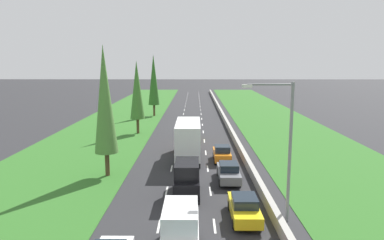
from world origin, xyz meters
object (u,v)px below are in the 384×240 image
object	(u,v)px
street_light_mast	(285,142)
poplar_tree_second	(105,100)
yellow_sedan_right_lane	(244,208)
white_box_truck_centre_lane	(188,139)
yellow_sedan_centre_lane	(191,133)
poplar_tree_third	(137,90)
white_van_centre_lane	(181,230)
orange_hatchback_right_lane	(222,153)
grey_sedan_right_lane	(229,172)
black_van_centre_lane	(187,179)
poplar_tree_fourth	(154,80)

from	to	relation	value
street_light_mast	poplar_tree_second	bearing A→B (deg)	146.24
yellow_sedan_right_lane	white_box_truck_centre_lane	world-z (taller)	white_box_truck_centre_lane
yellow_sedan_centre_lane	poplar_tree_second	xyz separation A→B (m)	(-7.45, -15.13, 6.10)
poplar_tree_second	poplar_tree_third	xyz separation A→B (m)	(-0.30, 19.03, -0.64)
white_van_centre_lane	yellow_sedan_centre_lane	world-z (taller)	white_van_centre_lane
yellow_sedan_right_lane	orange_hatchback_right_lane	distance (m)	13.61
grey_sedan_right_lane	black_van_centre_lane	world-z (taller)	black_van_centre_lane
grey_sedan_right_lane	white_van_centre_lane	bearing A→B (deg)	-107.27
black_van_centre_lane	yellow_sedan_right_lane	bearing A→B (deg)	-45.88
yellow_sedan_right_lane	white_box_truck_centre_lane	size ratio (longest dim) A/B	0.48
white_van_centre_lane	poplar_tree_fourth	size ratio (longest dim) A/B	0.42
white_van_centre_lane	poplar_tree_fourth	world-z (taller)	poplar_tree_fourth
white_van_centre_lane	poplar_tree_third	distance (m)	33.38
yellow_sedan_centre_lane	street_light_mast	bearing A→B (deg)	-75.88
yellow_sedan_right_lane	yellow_sedan_centre_lane	xyz separation A→B (m)	(-3.68, 23.97, 0.00)
yellow_sedan_centre_lane	poplar_tree_fourth	xyz separation A→B (m)	(-7.31, 20.53, 6.06)
white_box_truck_centre_lane	poplar_tree_fourth	world-z (taller)	poplar_tree_fourth
orange_hatchback_right_lane	yellow_sedan_right_lane	bearing A→B (deg)	-88.25
orange_hatchback_right_lane	poplar_tree_second	world-z (taller)	poplar_tree_second
white_box_truck_centre_lane	poplar_tree_second	world-z (taller)	poplar_tree_second
orange_hatchback_right_lane	street_light_mast	world-z (taller)	street_light_mast
white_box_truck_centre_lane	street_light_mast	bearing A→B (deg)	-66.38
white_box_truck_centre_lane	yellow_sedan_centre_lane	size ratio (longest dim) A/B	2.09
white_van_centre_lane	yellow_sedan_centre_lane	distance (m)	28.28
poplar_tree_third	street_light_mast	distance (m)	31.32
yellow_sedan_centre_lane	poplar_tree_fourth	bearing A→B (deg)	109.60
white_box_truck_centre_lane	grey_sedan_right_lane	bearing A→B (deg)	-61.86
poplar_tree_fourth	white_van_centre_lane	bearing A→B (deg)	-81.82
yellow_sedan_centre_lane	poplar_tree_third	bearing A→B (deg)	153.31
white_van_centre_lane	black_van_centre_lane	distance (m)	8.25
orange_hatchback_right_lane	poplar_tree_second	distance (m)	13.21
poplar_tree_second	street_light_mast	xyz separation A→B (m)	(13.54, -9.05, -1.68)
black_van_centre_lane	poplar_tree_fourth	size ratio (longest dim) A/B	0.42
black_van_centre_lane	white_box_truck_centre_lane	bearing A→B (deg)	90.52
orange_hatchback_right_lane	yellow_sedan_centre_lane	world-z (taller)	orange_hatchback_right_lane
yellow_sedan_centre_lane	poplar_tree_second	distance (m)	17.94
white_van_centre_lane	street_light_mast	world-z (taller)	street_light_mast
yellow_sedan_right_lane	white_van_centre_lane	bearing A→B (deg)	-132.73
poplar_tree_fourth	grey_sedan_right_lane	bearing A→B (deg)	-73.90
poplar_tree_third	poplar_tree_fourth	world-z (taller)	poplar_tree_fourth
white_van_centre_lane	white_box_truck_centre_lane	xyz separation A→B (m)	(0.06, 18.55, 0.78)
poplar_tree_third	poplar_tree_fourth	xyz separation A→B (m)	(0.44, 16.63, 0.60)
grey_sedan_right_lane	white_box_truck_centre_lane	distance (m)	7.77
yellow_sedan_right_lane	poplar_tree_fourth	world-z (taller)	poplar_tree_fourth
poplar_tree_second	poplar_tree_third	bearing A→B (deg)	90.90
white_van_centre_lane	black_van_centre_lane	size ratio (longest dim) A/B	1.00
yellow_sedan_right_lane	yellow_sedan_centre_lane	world-z (taller)	same
black_van_centre_lane	street_light_mast	distance (m)	8.41
white_van_centre_lane	orange_hatchback_right_lane	world-z (taller)	white_van_centre_lane
yellow_sedan_centre_lane	white_box_truck_centre_lane	bearing A→B (deg)	-91.40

